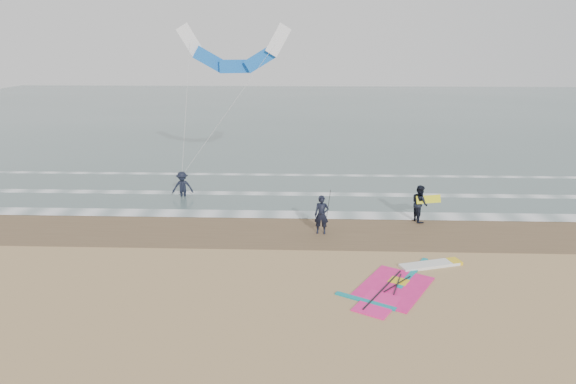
{
  "coord_description": "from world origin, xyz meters",
  "views": [
    {
      "loc": [
        -1.14,
        -17.2,
        8.75
      ],
      "look_at": [
        -1.98,
        5.0,
        2.2
      ],
      "focal_mm": 32.0,
      "sensor_mm": 36.0,
      "label": 1
    }
  ],
  "objects_px": {
    "windsurf_rig": "(405,281)",
    "person_walking": "(420,203)",
    "person_standing": "(322,215)",
    "surf_kite": "(234,53)",
    "person_wading": "(182,182)"
  },
  "relations": [
    {
      "from": "person_walking",
      "to": "person_wading",
      "type": "relative_size",
      "value": 1.0
    },
    {
      "from": "person_standing",
      "to": "surf_kite",
      "type": "relative_size",
      "value": 0.22
    },
    {
      "from": "windsurf_rig",
      "to": "person_walking",
      "type": "distance_m",
      "value": 7.24
    },
    {
      "from": "windsurf_rig",
      "to": "surf_kite",
      "type": "height_order",
      "value": "surf_kite"
    },
    {
      "from": "windsurf_rig",
      "to": "surf_kite",
      "type": "distance_m",
      "value": 17.79
    },
    {
      "from": "person_standing",
      "to": "person_wading",
      "type": "relative_size",
      "value": 0.99
    },
    {
      "from": "windsurf_rig",
      "to": "person_standing",
      "type": "height_order",
      "value": "person_standing"
    },
    {
      "from": "person_walking",
      "to": "person_standing",
      "type": "bearing_deg",
      "value": 96.17
    },
    {
      "from": "windsurf_rig",
      "to": "surf_kite",
      "type": "relative_size",
      "value": 0.63
    },
    {
      "from": "person_wading",
      "to": "surf_kite",
      "type": "bearing_deg",
      "value": 40.22
    },
    {
      "from": "person_walking",
      "to": "person_wading",
      "type": "height_order",
      "value": "person_walking"
    },
    {
      "from": "person_standing",
      "to": "person_walking",
      "type": "relative_size",
      "value": 0.99
    },
    {
      "from": "person_wading",
      "to": "surf_kite",
      "type": "xyz_separation_m",
      "value": [
        2.81,
        3.03,
        7.1
      ]
    },
    {
      "from": "person_walking",
      "to": "person_wading",
      "type": "bearing_deg",
      "value": 59.04
    },
    {
      "from": "person_walking",
      "to": "surf_kite",
      "type": "bearing_deg",
      "value": 41.31
    }
  ]
}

